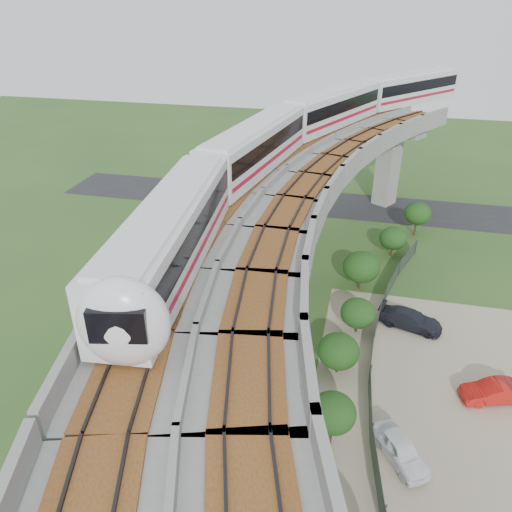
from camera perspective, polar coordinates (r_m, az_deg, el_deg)
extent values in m
plane|color=#2E5220|center=(35.04, -1.47, -12.13)|extent=(160.00, 160.00, 0.00)
cube|color=gray|center=(33.62, 22.49, -16.92)|extent=(18.00, 26.00, 0.04)
cube|color=#232326|center=(60.59, 5.67, 6.17)|extent=(60.00, 8.00, 0.03)
cube|color=#99968E|center=(60.49, 14.80, 9.56)|extent=(2.86, 2.93, 8.40)
cube|color=#99968E|center=(59.20, 15.38, 13.95)|extent=(7.21, 5.74, 1.20)
cube|color=#99968E|center=(41.08, 3.33, 1.46)|extent=(2.35, 2.51, 8.40)
cube|color=#99968E|center=(39.15, 3.52, 7.74)|extent=(7.31, 3.58, 1.20)
cube|color=#99968E|center=(24.79, -5.83, -20.26)|extent=(2.35, 2.51, 8.40)
cube|color=#99968E|center=(21.44, -6.46, -11.73)|extent=(7.31, 3.58, 1.20)
cube|color=gray|center=(53.82, 12.37, 14.02)|extent=(16.42, 20.91, 0.80)
cube|color=gray|center=(55.65, 8.45, 15.77)|extent=(8.66, 17.08, 1.00)
cube|color=gray|center=(51.85, 16.77, 13.99)|extent=(8.66, 17.08, 1.00)
cube|color=brown|center=(54.72, 10.34, 14.93)|extent=(10.68, 18.08, 0.12)
cube|color=black|center=(54.69, 10.35, 15.06)|extent=(9.69, 17.59, 0.12)
cube|color=brown|center=(52.77, 14.58, 14.01)|extent=(10.68, 18.08, 0.12)
cube|color=black|center=(52.74, 14.60, 14.14)|extent=(9.69, 17.59, 0.12)
cube|color=gray|center=(37.64, 2.90, 8.52)|extent=(11.77, 20.03, 0.80)
cube|color=gray|center=(38.88, -3.16, 10.57)|extent=(3.22, 18.71, 1.00)
cube|color=gray|center=(36.26, 9.43, 8.90)|extent=(3.22, 18.71, 1.00)
cube|color=brown|center=(38.22, -0.24, 9.60)|extent=(5.44, 19.05, 0.12)
cube|color=black|center=(38.18, -0.24, 9.77)|extent=(4.35, 18.88, 0.12)
cube|color=brown|center=(36.88, 6.18, 8.73)|extent=(5.44, 19.05, 0.12)
cube|color=black|center=(36.84, 6.19, 8.90)|extent=(4.35, 18.88, 0.12)
cube|color=gray|center=(21.84, -6.03, -7.52)|extent=(11.77, 20.03, 0.80)
cube|color=gray|center=(22.46, -17.05, -4.87)|extent=(3.22, 18.71, 1.00)
cube|color=gray|center=(21.03, 5.52, -6.07)|extent=(3.22, 18.71, 1.00)
cube|color=brown|center=(22.05, -11.76, -6.18)|extent=(5.44, 19.05, 0.12)
cube|color=black|center=(21.99, -11.79, -5.92)|extent=(4.35, 18.88, 0.12)
cube|color=brown|center=(21.32, -0.22, -6.82)|extent=(5.44, 19.05, 0.12)
cube|color=black|center=(21.25, -0.22, -6.56)|extent=(4.35, 18.88, 0.12)
cube|color=silver|center=(24.28, -9.65, 2.29)|extent=(4.07, 15.18, 3.20)
cube|color=silver|center=(23.59, -9.98, 6.00)|extent=(3.46, 14.39, 0.22)
cube|color=black|center=(24.09, -9.73, 3.25)|extent=(4.07, 14.59, 1.15)
cube|color=#AA112B|center=(24.61, -9.51, 0.72)|extent=(4.07, 14.59, 0.30)
cube|color=black|center=(24.94, -9.38, -0.72)|extent=(3.07, 12.87, 0.28)
cube|color=silver|center=(38.01, -0.03, 12.31)|extent=(5.04, 15.24, 3.20)
cube|color=silver|center=(37.58, -0.04, 14.80)|extent=(4.38, 14.41, 0.22)
cube|color=black|center=(37.89, -0.03, 12.96)|extent=(5.00, 14.66, 1.15)
cube|color=#AA112B|center=(38.23, -0.03, 11.23)|extent=(5.00, 14.66, 0.30)
cube|color=black|center=(38.44, -0.03, 10.22)|extent=(3.89, 12.89, 0.28)
cube|color=silver|center=(51.74, 8.83, 16.32)|extent=(8.45, 14.84, 3.20)
cube|color=silver|center=(51.42, 8.98, 18.17)|extent=(7.65, 13.93, 0.22)
cube|color=black|center=(51.65, 8.87, 16.80)|extent=(8.26, 14.31, 1.15)
cube|color=#AA112B|center=(51.89, 8.77, 15.51)|extent=(8.26, 14.31, 0.30)
cube|color=black|center=(52.05, 8.71, 14.75)|extent=(6.82, 12.45, 0.28)
cube|color=silver|center=(64.87, 17.33, 17.83)|extent=(11.33, 13.50, 3.20)
cube|color=silver|center=(64.62, 17.55, 19.31)|extent=(10.45, 12.58, 0.22)
cube|color=black|center=(64.80, 17.39, 18.22)|extent=(11.01, 13.07, 1.15)
cube|color=#AA112B|center=(64.99, 17.23, 17.19)|extent=(11.01, 13.07, 0.30)
cube|color=black|center=(65.12, 17.14, 16.58)|extent=(9.32, 11.24, 0.28)
ellipsoid|color=silver|center=(18.23, -14.86, -7.34)|extent=(3.63, 2.47, 3.64)
cylinder|color=#2D382D|center=(50.40, 17.85, 1.01)|extent=(0.08, 0.08, 1.50)
cube|color=#2D382D|center=(48.26, 16.95, -0.10)|extent=(1.69, 4.77, 1.40)
cylinder|color=#2D382D|center=(46.12, 16.11, -1.36)|extent=(0.08, 0.08, 1.50)
cube|color=#2D382D|center=(44.00, 15.34, -2.77)|extent=(1.23, 4.91, 1.40)
cylinder|color=#2D382D|center=(41.89, 14.64, -4.36)|extent=(0.08, 0.08, 1.50)
cube|color=#2D382D|center=(39.82, 14.03, -6.15)|extent=(0.75, 4.99, 1.40)
cylinder|color=#2D382D|center=(37.79, 13.53, -8.17)|extent=(0.08, 0.08, 1.50)
cube|color=#2D382D|center=(35.81, 13.16, -10.44)|extent=(0.27, 5.04, 1.40)
cylinder|color=#2D382D|center=(33.89, 12.95, -13.00)|extent=(0.08, 0.08, 1.50)
cube|color=#2D382D|center=(32.06, 12.92, -15.88)|extent=(0.27, 5.04, 1.40)
cylinder|color=#2D382D|center=(30.33, 13.13, -19.11)|extent=(0.08, 0.08, 1.50)
cube|color=#2D382D|center=(28.72, 13.62, -22.73)|extent=(0.75, 4.99, 1.40)
cylinder|color=#382314|center=(54.24, 17.74, 3.09)|extent=(0.18, 0.18, 1.64)
ellipsoid|color=#133E16|center=(53.60, 17.99, 4.66)|extent=(2.70, 2.70, 2.29)
cylinder|color=#382314|center=(49.42, 15.21, 0.60)|extent=(0.18, 0.18, 1.11)
ellipsoid|color=#133E16|center=(48.83, 15.41, 1.98)|extent=(2.57, 2.57, 2.19)
cylinder|color=#382314|center=(43.43, 11.75, -2.98)|extent=(0.18, 0.18, 1.19)
ellipsoid|color=#133E16|center=(42.68, 11.95, -1.24)|extent=(3.07, 3.07, 2.61)
cylinder|color=#382314|center=(38.23, 11.39, -7.93)|extent=(0.18, 0.18, 0.95)
ellipsoid|color=#133E16|center=(37.51, 11.57, -6.39)|extent=(2.57, 2.57, 2.19)
cylinder|color=#382314|center=(34.47, 9.25, -12.35)|extent=(0.18, 0.18, 0.94)
ellipsoid|color=#133E16|center=(33.65, 9.42, -10.67)|extent=(2.75, 2.75, 2.34)
cylinder|color=#382314|center=(29.73, 8.53, -19.48)|extent=(0.18, 0.18, 1.71)
ellipsoid|color=#133E16|center=(28.56, 8.77, -17.28)|extent=(2.57, 2.57, 2.18)
imported|color=white|center=(29.97, 16.21, -20.44)|extent=(3.56, 4.25, 1.37)
imported|color=#B21410|center=(35.20, 25.55, -13.80)|extent=(4.30, 2.59, 1.34)
imported|color=black|center=(39.59, 17.23, -6.92)|extent=(5.04, 3.11, 1.36)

